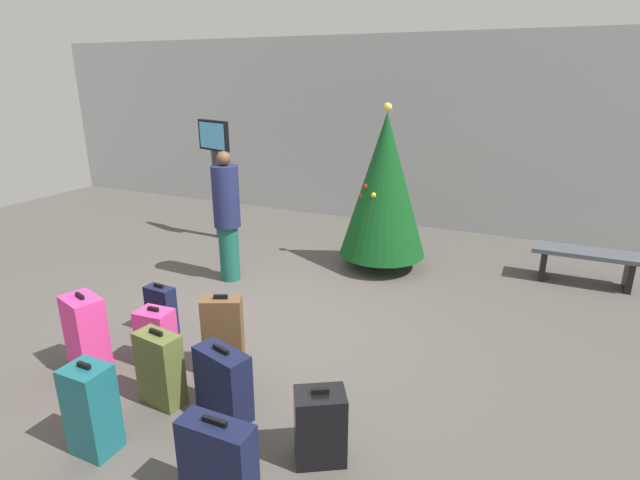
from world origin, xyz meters
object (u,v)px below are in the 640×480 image
at_px(waiting_bench, 586,259).
at_px(suitcase_1, 218,464).
at_px(traveller_0, 227,214).
at_px(suitcase_8, 161,310).
at_px(suitcase_6, 320,427).
at_px(suitcase_2, 157,338).
at_px(suitcase_0, 160,369).
at_px(suitcase_5, 223,383).
at_px(flight_info_kiosk, 215,160).
at_px(suitcase_3, 91,410).
at_px(suitcase_4, 223,335).
at_px(holiday_tree, 384,185).
at_px(suitcase_7, 86,334).

relative_size(waiting_bench, suitcase_1, 2.07).
height_order(traveller_0, suitcase_8, traveller_0).
bearing_deg(suitcase_8, suitcase_6, -22.82).
height_order(suitcase_1, suitcase_2, suitcase_1).
bearing_deg(traveller_0, suitcase_1, -56.56).
xyz_separation_m(suitcase_0, suitcase_2, (-0.46, 0.46, -0.04)).
bearing_deg(suitcase_5, suitcase_6, -7.70).
bearing_deg(waiting_bench, flight_info_kiosk, -176.05).
distance_m(traveller_0, suitcase_5, 3.09).
relative_size(flight_info_kiosk, suitcase_3, 2.66).
bearing_deg(suitcase_0, suitcase_1, -32.06).
bearing_deg(suitcase_1, suitcase_4, 123.85).
xyz_separation_m(traveller_0, suitcase_0, (1.07, -2.60, -0.62)).
height_order(suitcase_2, suitcase_5, suitcase_5).
distance_m(holiday_tree, suitcase_3, 4.78).
relative_size(suitcase_4, suitcase_8, 1.37).
relative_size(flight_info_kiosk, suitcase_0, 2.87).
bearing_deg(flight_info_kiosk, suitcase_2, -62.85).
relative_size(holiday_tree, suitcase_5, 3.69).
xyz_separation_m(traveller_0, suitcase_8, (0.21, -1.63, -0.68)).
xyz_separation_m(traveller_0, suitcase_7, (0.07, -2.50, -0.57)).
distance_m(suitcase_2, suitcase_8, 0.65).
height_order(suitcase_0, suitcase_8, suitcase_0).
distance_m(suitcase_3, suitcase_5, 1.01).
height_order(suitcase_0, suitcase_5, suitcase_0).
distance_m(waiting_bench, suitcase_4, 5.09).
bearing_deg(suitcase_5, suitcase_8, 148.67).
relative_size(suitcase_2, suitcase_7, 0.77).
relative_size(holiday_tree, suitcase_6, 3.89).
height_order(suitcase_4, suitcase_8, suitcase_4).
relative_size(holiday_tree, suitcase_7, 2.94).
xyz_separation_m(flight_info_kiosk, suitcase_2, (1.88, -3.67, -1.09)).
distance_m(suitcase_2, suitcase_7, 0.65).
distance_m(holiday_tree, suitcase_4, 3.47).
xyz_separation_m(suitcase_0, suitcase_3, (-0.06, -0.68, 0.03)).
xyz_separation_m(suitcase_5, suitcase_7, (-1.60, 0.01, 0.08)).
distance_m(holiday_tree, waiting_bench, 2.96).
relative_size(suitcase_1, suitcase_4, 0.83).
bearing_deg(suitcase_4, suitcase_8, 162.53).
bearing_deg(suitcase_8, suitcase_5, -31.33).
height_order(flight_info_kiosk, suitcase_2, flight_info_kiosk).
distance_m(suitcase_2, suitcase_5, 1.12).
bearing_deg(traveller_0, waiting_bench, 22.91).
distance_m(traveller_0, suitcase_2, 2.33).
bearing_deg(waiting_bench, suitcase_1, -114.52).
bearing_deg(flight_info_kiosk, suitcase_4, -53.76).
bearing_deg(suitcase_3, suitcase_4, 78.13).
bearing_deg(waiting_bench, suitcase_0, -127.66).
relative_size(flight_info_kiosk, traveller_0, 1.13).
bearing_deg(suitcase_3, suitcase_7, 140.34).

